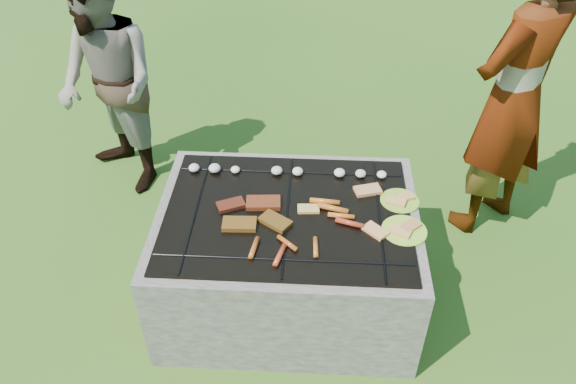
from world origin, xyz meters
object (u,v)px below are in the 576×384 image
(fire_pit, at_px, (287,259))
(plate_near, at_px, (404,231))
(bystander, at_px, (108,85))
(plate_far, at_px, (400,201))
(cook, at_px, (514,98))

(fire_pit, bearing_deg, plate_near, -9.83)
(plate_near, relative_size, bystander, 0.16)
(plate_near, distance_m, bystander, 2.04)
(plate_near, bearing_deg, fire_pit, 170.17)
(plate_far, bearing_deg, fire_pit, -167.91)
(fire_pit, bearing_deg, bystander, 140.07)
(fire_pit, bearing_deg, cook, 30.41)
(cook, relative_size, bystander, 1.18)
(fire_pit, relative_size, plate_far, 6.57)
(fire_pit, height_order, plate_near, plate_near)
(plate_far, relative_size, bystander, 0.13)
(fire_pit, xyz_separation_m, cook, (1.20, 0.71, 0.60))
(cook, xyz_separation_m, bystander, (-2.37, 0.27, -0.14))
(plate_far, xyz_separation_m, bystander, (-1.73, 0.86, 0.13))
(cook, bearing_deg, fire_pit, -8.03)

